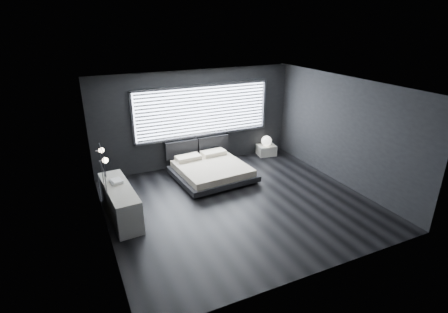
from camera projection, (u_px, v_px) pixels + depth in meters
name	position (u px, v px, depth m)	size (l,w,h in m)	color
room	(240.00, 149.00, 7.83)	(6.04, 6.00, 2.80)	black
window	(203.00, 111.00, 10.10)	(4.14, 0.09, 1.52)	white
headboard	(198.00, 147.00, 10.35)	(1.96, 0.16, 0.52)	black
sconce_near	(105.00, 160.00, 6.67)	(0.18, 0.11, 0.11)	silver
sconce_far	(101.00, 150.00, 7.17)	(0.18, 0.11, 0.11)	silver
wall_art_upper	(103.00, 160.00, 6.03)	(0.01, 0.48, 0.48)	#47474C
wall_art_lower	(104.00, 179.00, 6.42)	(0.01, 0.48, 0.48)	#47474C
bed	(212.00, 170.00, 9.58)	(2.09, 2.01, 0.51)	black
nightstand	(266.00, 150.00, 11.24)	(0.56, 0.47, 0.33)	beige
orb_lamp	(266.00, 141.00, 11.08)	(0.33, 0.33, 0.33)	white
dresser	(120.00, 202.00, 7.66)	(0.65, 1.90, 0.75)	beige
book_stack	(116.00, 181.00, 7.70)	(0.28, 0.36, 0.07)	white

